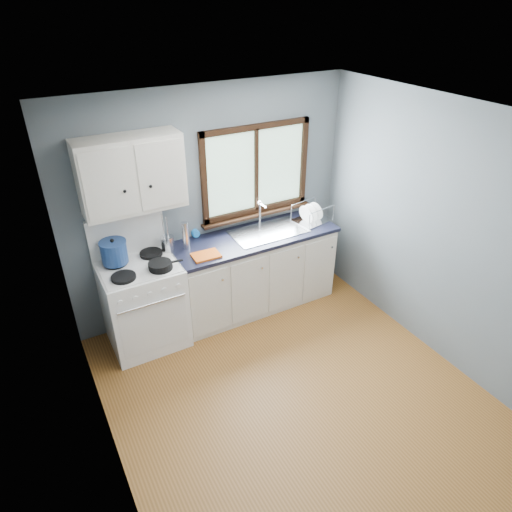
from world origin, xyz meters
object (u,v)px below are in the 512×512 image
skillet (160,264)px  dish_rack (312,217)px  base_cabinets (254,274)px  sink (268,237)px  stockpot (114,252)px  thermos (185,236)px  utensil_crock (168,244)px  gas_range (144,302)px

skillet → dish_rack: 1.89m
base_cabinets → sink: 0.48m
sink → stockpot: (-1.66, 0.11, 0.22)m
thermos → dish_rack: 1.52m
sink → stockpot: sink is taller
utensil_crock → dish_rack: bearing=-4.7°
stockpot → skillet: bearing=-39.5°
stockpot → sink: bearing=-3.7°
gas_range → skillet: 0.55m
gas_range → stockpot: (-0.18, 0.12, 0.58)m
stockpot → utensil_crock: 0.55m
thermos → stockpot: bearing=178.6°
skillet → utensil_crock: bearing=65.9°
thermos → gas_range: bearing=-168.9°
sink → thermos: (-0.94, 0.09, 0.21)m
base_cabinets → skillet: 1.28m
dish_rack → sink: bearing=168.9°
thermos → dish_rack: bearing=-3.6°
gas_range → skillet: bearing=-43.6°
gas_range → stockpot: gas_range is taller
sink → stockpot: bearing=176.3°
gas_range → thermos: (0.55, 0.11, 0.58)m
utensil_crock → thermos: (0.18, -0.04, 0.06)m
skillet → sink: bearing=14.9°
skillet → base_cabinets: bearing=16.1°
stockpot → dish_rack: (2.24, -0.11, -0.10)m
skillet → utensil_crock: utensil_crock is taller
gas_range → stockpot: 0.62m
base_cabinets → skillet: bearing=-170.7°
skillet → thermos: (0.37, 0.27, 0.09)m
base_cabinets → sink: size_ratio=2.20×
gas_range → utensil_crock: (0.36, 0.15, 0.51)m
utensil_crock → base_cabinets: bearing=-8.0°
base_cabinets → utensil_crock: size_ratio=4.36×
gas_range → dish_rack: 2.12m
skillet → stockpot: stockpot is taller
sink → skillet: sink is taller
base_cabinets → thermos: (-0.76, 0.09, 0.66)m
sink → utensil_crock: (-1.12, 0.13, 0.15)m
gas_range → stockpot: size_ratio=5.01×
skillet → gas_range: bearing=143.2°
base_cabinets → sink: (0.18, -0.00, 0.45)m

